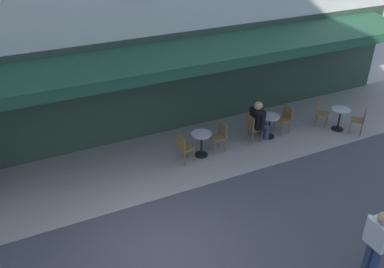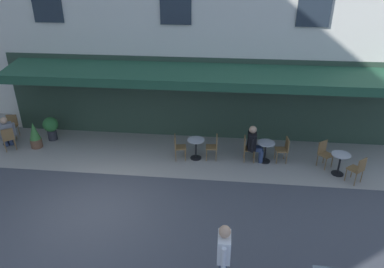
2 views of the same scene
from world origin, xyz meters
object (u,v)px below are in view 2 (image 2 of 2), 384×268
at_px(cafe_table_near_entrance, 266,149).
at_px(cafe_chair_wicker_back_row, 284,148).
at_px(cafe_table_mid_terrace, 196,146).
at_px(seated_companion_in_grey, 6,131).
at_px(potted_plant_by_steps, 35,135).
at_px(seated_patron_in_black, 254,143).
at_px(cafe_chair_wicker_near_door, 247,147).
at_px(cafe_chair_wicker_facing_street, 324,152).
at_px(cafe_chair_wicker_kerbside, 178,145).
at_px(cafe_table_streetside, 6,132).
at_px(walking_pedestrian_in_white, 224,252).
at_px(potted_plant_entrance_right, 51,127).
at_px(cafe_chair_wicker_by_window, 8,137).
at_px(cafe_chair_wicker_corner_left, 12,124).
at_px(cafe_table_far_end, 340,161).
at_px(cafe_chair_wicker_under_awning, 358,168).
at_px(cafe_chair_wicker_corner_right, 214,145).

xyz_separation_m(cafe_table_near_entrance, cafe_chair_wicker_back_row, (-0.63, -0.06, 0.06)).
bearing_deg(cafe_table_mid_terrace, seated_companion_in_grey, -0.13).
relative_size(seated_companion_in_grey, potted_plant_by_steps, 1.26).
height_order(cafe_table_near_entrance, seated_patron_in_black, seated_patron_in_black).
xyz_separation_m(cafe_chair_wicker_near_door, seated_patron_in_black, (-0.22, -0.00, 0.17)).
xyz_separation_m(cafe_table_near_entrance, seated_companion_in_grey, (9.49, 0.03, 0.20)).
relative_size(cafe_table_near_entrance, cafe_chair_wicker_facing_street, 0.82).
relative_size(cafe_chair_wicker_kerbside, potted_plant_by_steps, 0.89).
height_order(cafe_table_streetside, seated_patron_in_black, seated_patron_in_black).
height_order(cafe_table_near_entrance, walking_pedestrian_in_white, walking_pedestrian_in_white).
bearing_deg(seated_companion_in_grey, potted_plant_entrance_right, -146.17).
height_order(cafe_chair_wicker_near_door, cafe_table_streetside, cafe_chair_wicker_near_door).
relative_size(cafe_chair_wicker_by_window, cafe_chair_wicker_corner_left, 1.00).
bearing_deg(cafe_chair_wicker_kerbside, potted_plant_by_steps, -3.23).
bearing_deg(cafe_chair_wicker_by_window, seated_patron_in_black, -178.74).
xyz_separation_m(cafe_chair_wicker_corner_left, walking_pedestrian_in_white, (-8.55, 6.37, 0.39)).
xyz_separation_m(cafe_table_near_entrance, walking_pedestrian_in_white, (1.32, 5.46, 0.45)).
height_order(cafe_chair_wicker_facing_street, seated_companion_in_grey, seated_companion_in_grey).
bearing_deg(cafe_chair_wicker_back_row, cafe_table_far_end, 159.56).
relative_size(cafe_chair_wicker_facing_street, potted_plant_entrance_right, 0.97).
relative_size(cafe_chair_wicker_kerbside, potted_plant_entrance_right, 0.97).
xyz_separation_m(cafe_table_near_entrance, cafe_chair_wicker_near_door, (0.63, 0.00, 0.06)).
bearing_deg(potted_plant_entrance_right, cafe_chair_wicker_near_door, 173.77).
bearing_deg(cafe_chair_wicker_kerbside, walking_pedestrian_in_white, 108.08).
height_order(cafe_chair_wicker_under_awning, seated_companion_in_grey, seated_companion_in_grey).
distance_m(cafe_table_near_entrance, seated_patron_in_black, 0.47).
bearing_deg(cafe_chair_wicker_corner_right, cafe_chair_wicker_back_row, -178.12).
distance_m(cafe_chair_wicker_back_row, seated_patron_in_black, 1.06).
distance_m(cafe_chair_wicker_near_door, seated_patron_in_black, 0.27).
bearing_deg(cafe_chair_wicker_corner_right, walking_pedestrian_in_white, 95.00).
bearing_deg(potted_plant_by_steps, cafe_chair_wicker_corner_left, -29.42).
xyz_separation_m(cafe_chair_wicker_back_row, cafe_chair_wicker_corner_right, (2.43, 0.08, 0.00)).
relative_size(cafe_table_mid_terrace, walking_pedestrian_in_white, 0.46).
height_order(cafe_table_near_entrance, cafe_table_streetside, same).
distance_m(cafe_chair_wicker_kerbside, cafe_chair_wicker_facing_street, 5.00).
relative_size(cafe_chair_wicker_corner_right, seated_patron_in_black, 0.68).
height_order(cafe_chair_wicker_under_awning, walking_pedestrian_in_white, walking_pedestrian_in_white).
height_order(cafe_table_far_end, seated_companion_in_grey, seated_companion_in_grey).
xyz_separation_m(cafe_chair_wicker_by_window, cafe_table_far_end, (-11.70, 0.38, -0.06)).
relative_size(cafe_table_far_end, potted_plant_by_steps, 0.73).
relative_size(cafe_chair_wicker_under_awning, walking_pedestrian_in_white, 0.56).
distance_m(cafe_table_near_entrance, cafe_chair_wicker_under_awning, 2.95).
bearing_deg(cafe_chair_wicker_back_row, potted_plant_by_steps, -0.52).
relative_size(seated_patron_in_black, walking_pedestrian_in_white, 0.83).
bearing_deg(cafe_chair_wicker_near_door, cafe_table_streetside, -1.81).
bearing_deg(cafe_chair_wicker_near_door, potted_plant_by_steps, -1.04).
xyz_separation_m(cafe_table_near_entrance, cafe_chair_wicker_corner_right, (1.80, 0.02, 0.06)).
bearing_deg(cafe_table_far_end, walking_pedestrian_in_white, 53.12).
distance_m(cafe_table_mid_terrace, cafe_table_far_end, 4.80).
height_order(cafe_chair_wicker_near_door, seated_companion_in_grey, seated_companion_in_grey).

